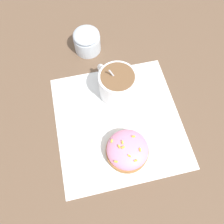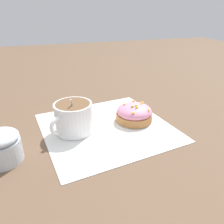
# 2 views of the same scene
# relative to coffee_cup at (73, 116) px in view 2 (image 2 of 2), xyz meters

# --- Properties ---
(ground_plane) EXTENTS (3.00, 3.00, 0.00)m
(ground_plane) POSITION_rel_coffee_cup_xyz_m (0.08, -0.00, -0.04)
(ground_plane) COLOR brown
(paper_napkin) EXTENTS (0.35, 0.35, 0.00)m
(paper_napkin) POSITION_rel_coffee_cup_xyz_m (0.08, -0.00, -0.04)
(paper_napkin) COLOR white
(paper_napkin) RESTS_ON ground_plane
(coffee_cup) EXTENTS (0.11, 0.09, 0.09)m
(coffee_cup) POSITION_rel_coffee_cup_xyz_m (0.00, 0.00, 0.00)
(coffee_cup) COLOR white
(coffee_cup) RESTS_ON paper_napkin
(frosted_pastry) EXTENTS (0.10, 0.10, 0.05)m
(frosted_pastry) POSITION_rel_coffee_cup_xyz_m (0.17, 0.01, -0.02)
(frosted_pastry) COLOR #B2753D
(frosted_pastry) RESTS_ON paper_napkin
(sugar_bowl) EXTENTS (0.08, 0.08, 0.07)m
(sugar_bowl) POSITION_rel_coffee_cup_xyz_m (-0.16, -0.07, -0.01)
(sugar_bowl) COLOR silver
(sugar_bowl) RESTS_ON ground_plane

